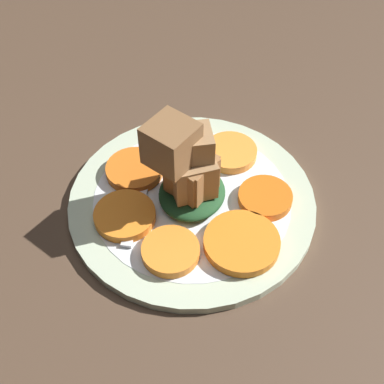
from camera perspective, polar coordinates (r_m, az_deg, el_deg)
The scene contains 11 objects.
table_slab at distance 58.63cm, azimuth 0.00°, elevation -1.99°, with size 120.00×120.00×2.00cm, color #4C3828.
plate at distance 57.46cm, azimuth 0.00°, elevation -1.03°, with size 26.39×26.39×1.05cm.
carrot_slice_0 at distance 61.20cm, azimuth 4.12°, elevation 4.25°, with size 6.05×6.05×0.99cm, color orange.
carrot_slice_1 at distance 62.00cm, azimuth -1.60°, elevation 5.11°, with size 6.76×6.76×0.99cm, color orange.
carrot_slice_2 at distance 59.46cm, azimuth -6.16°, elevation 2.36°, with size 6.33×6.33×0.99cm, color orange.
carrot_slice_3 at distance 55.31cm, azimuth -7.19°, elevation -2.51°, with size 6.38×6.38×0.99cm, color orange.
carrot_slice_4 at distance 52.27cm, azimuth -2.20°, elevation -6.34°, with size 5.73×5.73×0.99cm, color orange.
carrot_slice_5 at distance 53.06cm, azimuth 5.32°, elevation -5.39°, with size 7.60×7.60×0.99cm, color orange.
carrot_slice_6 at distance 56.95cm, azimuth 7.81°, elevation -0.59°, with size 5.75×5.75×0.99cm, color #D76115.
center_pile at distance 53.85cm, azimuth -0.45°, elevation 2.33°, with size 7.77×8.16×10.46cm.
fork at distance 58.74cm, azimuth -4.94°, elevation 1.33°, with size 17.35×3.75×0.40cm.
Camera 1 is at (35.46, 10.28, 46.55)cm, focal length 50.00 mm.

